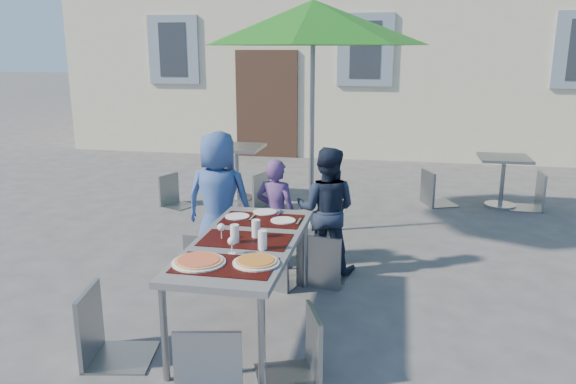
% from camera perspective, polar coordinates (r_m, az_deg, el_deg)
% --- Properties ---
extents(ground, '(90.00, 90.00, 0.00)m').
position_cam_1_polar(ground, '(4.59, 0.85, -14.67)').
color(ground, '#454547').
rests_on(ground, ground).
extents(dining_table, '(0.80, 1.85, 0.76)m').
position_cam_1_polar(dining_table, '(4.51, -4.32, -5.55)').
color(dining_table, '#45454A').
rests_on(dining_table, ground).
extents(pizza_near_left, '(0.38, 0.38, 0.03)m').
position_cam_1_polar(pizza_near_left, '(4.05, -9.06, -6.96)').
color(pizza_near_left, white).
rests_on(pizza_near_left, dining_table).
extents(pizza_near_right, '(0.33, 0.33, 0.03)m').
position_cam_1_polar(pizza_near_right, '(4.00, -3.26, -7.07)').
color(pizza_near_right, white).
rests_on(pizza_near_right, dining_table).
extents(glassware, '(0.45, 0.46, 0.15)m').
position_cam_1_polar(glassware, '(4.38, -4.28, -4.31)').
color(glassware, silver).
rests_on(glassware, dining_table).
extents(place_settings, '(0.69, 0.45, 0.01)m').
position_cam_1_polar(place_settings, '(5.08, -2.65, -2.46)').
color(place_settings, white).
rests_on(place_settings, dining_table).
extents(child_0, '(0.71, 0.47, 1.43)m').
position_cam_1_polar(child_0, '(5.80, -7.04, -0.87)').
color(child_0, '#33508D').
rests_on(child_0, ground).
extents(child_1, '(0.46, 0.33, 1.16)m').
position_cam_1_polar(child_1, '(5.77, -1.25, -2.26)').
color(child_1, '#553770').
rests_on(child_1, ground).
extents(child_2, '(0.65, 0.40, 1.29)m').
position_cam_1_polar(child_2, '(5.69, 3.91, -1.83)').
color(child_2, '#172034').
rests_on(child_2, ground).
extents(chair_0, '(0.45, 0.45, 0.90)m').
position_cam_1_polar(chair_0, '(5.53, -8.35, -3.78)').
color(chair_0, gray).
rests_on(chair_0, ground).
extents(chair_1, '(0.51, 0.51, 0.92)m').
position_cam_1_polar(chair_1, '(5.32, -1.42, -4.21)').
color(chair_1, '#8E9499').
rests_on(chair_1, ground).
extents(chair_2, '(0.50, 0.50, 0.99)m').
position_cam_1_polar(chair_2, '(5.36, 3.48, -3.61)').
color(chair_2, gray).
rests_on(chair_2, ground).
extents(chair_3, '(0.54, 0.53, 1.04)m').
position_cam_1_polar(chair_3, '(4.28, -18.50, -8.65)').
color(chair_3, gray).
rests_on(chair_3, ground).
extents(chair_4, '(0.53, 0.53, 0.92)m').
position_cam_1_polar(chair_4, '(3.87, 1.26, -11.53)').
color(chair_4, gray).
rests_on(chair_4, ground).
extents(chair_5, '(0.52, 0.52, 0.98)m').
position_cam_1_polar(chair_5, '(3.52, -8.53, -13.82)').
color(chair_5, '#8F939A').
rests_on(chair_5, ground).
extents(patio_umbrella, '(2.64, 2.64, 2.77)m').
position_cam_1_polar(patio_umbrella, '(6.71, 2.57, 16.64)').
color(patio_umbrella, '#B2B6BA').
rests_on(patio_umbrella, ground).
extents(cafe_table_0, '(0.76, 0.76, 0.81)m').
position_cam_1_polar(cafe_table_0, '(8.48, -5.23, 3.13)').
color(cafe_table_0, '#B2B6BA').
rests_on(cafe_table_0, ground).
extents(bg_chair_l_0, '(0.50, 0.50, 0.87)m').
position_cam_1_polar(bg_chair_l_0, '(8.26, -11.64, 2.02)').
color(bg_chair_l_0, gray).
rests_on(bg_chair_l_0, ground).
extents(bg_chair_r_0, '(0.55, 0.55, 0.98)m').
position_cam_1_polar(bg_chair_r_0, '(7.98, -3.38, 2.38)').
color(bg_chair_r_0, gray).
rests_on(bg_chair_r_0, ground).
extents(cafe_table_1, '(0.69, 0.69, 0.74)m').
position_cam_1_polar(cafe_table_1, '(8.60, 21.01, 1.81)').
color(cafe_table_1, '#B2B6BA').
rests_on(cafe_table_1, ground).
extents(bg_chair_l_1, '(0.56, 0.56, 0.97)m').
position_cam_1_polar(bg_chair_l_1, '(8.39, 14.76, 2.48)').
color(bg_chair_l_1, gray).
rests_on(bg_chair_l_1, ground).
extents(bg_chair_r_1, '(0.46, 0.45, 1.01)m').
position_cam_1_polar(bg_chair_r_1, '(8.64, 23.81, 2.22)').
color(bg_chair_r_1, '#90959B').
rests_on(bg_chair_r_1, ground).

